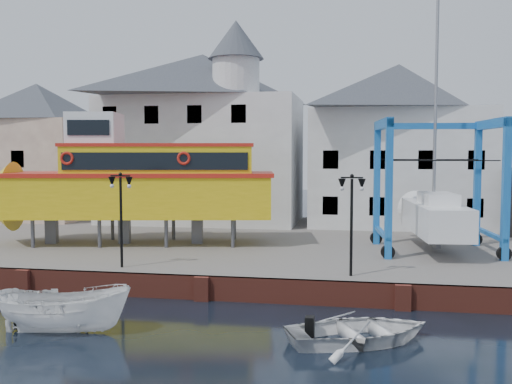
# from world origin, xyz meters

# --- Properties ---
(ground) EXTENTS (140.00, 140.00, 0.00)m
(ground) POSITION_xyz_m (0.00, 0.00, 0.00)
(ground) COLOR black
(ground) RESTS_ON ground
(hardstanding) EXTENTS (44.00, 22.00, 1.00)m
(hardstanding) POSITION_xyz_m (0.00, 11.00, 0.50)
(hardstanding) COLOR slate
(hardstanding) RESTS_ON ground
(quay_wall) EXTENTS (44.00, 0.47, 1.00)m
(quay_wall) POSITION_xyz_m (-0.00, 0.10, 0.50)
(quay_wall) COLOR maroon
(quay_wall) RESTS_ON ground
(building_pink) EXTENTS (8.00, 7.00, 10.30)m
(building_pink) POSITION_xyz_m (-18.00, 18.00, 6.15)
(building_pink) COLOR tan
(building_pink) RESTS_ON hardstanding
(building_white_main) EXTENTS (14.00, 8.30, 14.00)m
(building_white_main) POSITION_xyz_m (-4.87, 18.39, 7.34)
(building_white_main) COLOR silver
(building_white_main) RESTS_ON hardstanding
(building_white_right) EXTENTS (12.00, 8.00, 11.20)m
(building_white_right) POSITION_xyz_m (9.00, 19.00, 6.60)
(building_white_right) COLOR silver
(building_white_right) RESTS_ON hardstanding
(lamp_post_left) EXTENTS (1.12, 0.32, 4.20)m
(lamp_post_left) POSITION_xyz_m (-4.00, 1.20, 4.17)
(lamp_post_left) COLOR black
(lamp_post_left) RESTS_ON hardstanding
(lamp_post_right) EXTENTS (1.12, 0.32, 4.20)m
(lamp_post_right) POSITION_xyz_m (6.00, 1.20, 4.17)
(lamp_post_right) COLOR black
(lamp_post_right) RESTS_ON hardstanding
(tour_boat) EXTENTS (17.02, 6.89, 7.22)m
(tour_boat) POSITION_xyz_m (-6.50, 7.48, 4.41)
(tour_boat) COLOR #59595E
(tour_boat) RESTS_ON hardstanding
(travel_lift) EXTENTS (6.45, 8.73, 12.94)m
(travel_lift) POSITION_xyz_m (10.09, 8.51, 3.16)
(travel_lift) COLOR #144EB5
(travel_lift) RESTS_ON hardstanding
(motorboat_a) EXTENTS (4.78, 2.42, 1.76)m
(motorboat_a) POSITION_xyz_m (-3.49, -4.83, 0.00)
(motorboat_a) COLOR white
(motorboat_a) RESTS_ON ground
(motorboat_b) EXTENTS (5.70, 5.01, 0.98)m
(motorboat_b) POSITION_xyz_m (6.35, -4.09, 0.00)
(motorboat_b) COLOR white
(motorboat_b) RESTS_ON ground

